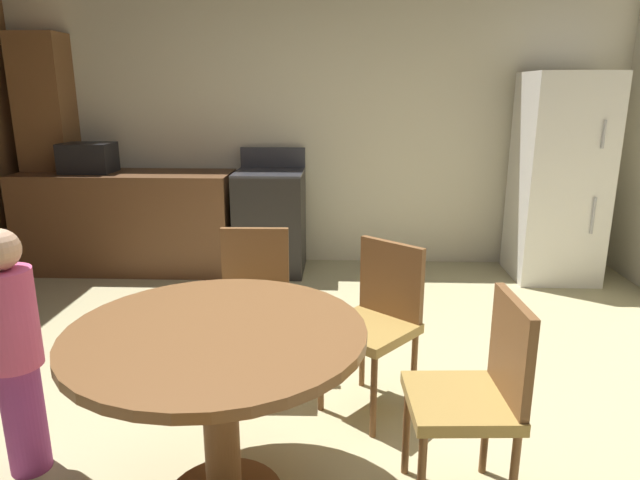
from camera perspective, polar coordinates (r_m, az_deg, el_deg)
ground_plane at (r=2.82m, az=-3.66°, el=-19.86°), size 14.00×14.00×0.00m
wall_back at (r=5.29m, az=-0.52°, el=12.26°), size 5.89×0.12×2.70m
kitchen_counter at (r=5.38m, az=-19.02°, el=1.79°), size 1.91×0.60×0.90m
pantry_column at (r=5.75m, az=-25.80°, el=8.01°), size 0.44×0.36×2.10m
oven_range at (r=5.05m, az=-5.09°, el=1.94°), size 0.60×0.60×1.10m
refrigerator at (r=5.22m, az=23.22°, el=5.82°), size 0.68×0.68×1.76m
microwave at (r=5.41m, az=-22.65°, el=7.77°), size 0.44×0.32×0.26m
dining_table at (r=2.20m, az=-10.39°, el=-12.79°), size 1.12×1.12×0.76m
chair_north at (r=3.13m, az=-6.81°, el=-5.84°), size 0.41×0.41×0.87m
chair_east at (r=2.30m, az=15.85°, el=-14.51°), size 0.42×0.42×0.87m
chair_northeast at (r=2.88m, az=5.84°, el=-7.75°), size 0.56×0.56×0.87m
person_child at (r=2.68m, az=-28.86°, el=-9.66°), size 0.26×0.26×1.09m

